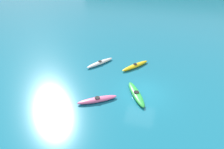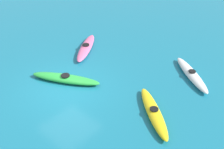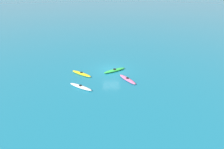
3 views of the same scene
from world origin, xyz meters
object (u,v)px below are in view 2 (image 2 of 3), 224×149
at_px(kayak_yellow, 154,112).
at_px(kayak_green, 66,79).
at_px(kayak_white, 192,74).
at_px(kayak_pink, 86,48).

bearing_deg(kayak_yellow, kayak_green, -79.01).
xyz_separation_m(kayak_yellow, kayak_white, (-3.60, -0.33, 0.00)).
bearing_deg(kayak_green, kayak_white, 136.15).
height_order(kayak_yellow, kayak_pink, same).
xyz_separation_m(kayak_pink, kayak_green, (2.80, 1.53, -0.00)).
height_order(kayak_yellow, kayak_green, same).
relative_size(kayak_yellow, kayak_pink, 1.03).
distance_m(kayak_yellow, kayak_pink, 6.47).
bearing_deg(kayak_white, kayak_yellow, 5.17).
distance_m(kayak_pink, kayak_green, 3.19).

